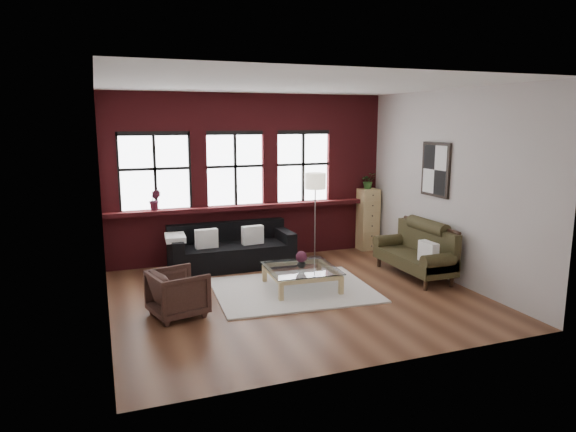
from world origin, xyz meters
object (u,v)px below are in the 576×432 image
object	(u,v)px
drawer_chest	(367,219)
vase	(301,263)
vintage_settee	(414,251)
coffee_table	(301,278)
floor_lamp	(315,213)
armchair	(178,293)
dark_sofa	(232,245)

from	to	relation	value
drawer_chest	vase	bearing A→B (deg)	-139.14
vase	drawer_chest	xyz separation A→B (m)	(2.29, 1.98, 0.22)
vintage_settee	coffee_table	world-z (taller)	vintage_settee
vintage_settee	vase	size ratio (longest dim) A/B	11.88
vintage_settee	vase	xyz separation A→B (m)	(-2.10, 0.04, -0.03)
coffee_table	vase	xyz separation A→B (m)	(0.00, 0.00, 0.25)
vintage_settee	floor_lamp	world-z (taller)	floor_lamp
vintage_settee	drawer_chest	bearing A→B (deg)	84.47
vintage_settee	vase	distance (m)	2.10
vintage_settee	floor_lamp	size ratio (longest dim) A/B	0.92
vase	floor_lamp	world-z (taller)	floor_lamp
coffee_table	vase	distance (m)	0.25
floor_lamp	armchair	bearing A→B (deg)	-144.71
vase	floor_lamp	distance (m)	1.93
vintage_settee	vase	bearing A→B (deg)	178.98
coffee_table	drawer_chest	bearing A→B (deg)	40.86
vintage_settee	dark_sofa	bearing A→B (deg)	149.43
armchair	coffee_table	xyz separation A→B (m)	(2.04, 0.49, -0.15)
dark_sofa	drawer_chest	bearing A→B (deg)	6.52
vase	coffee_table	bearing A→B (deg)	180.00
dark_sofa	armchair	xyz separation A→B (m)	(-1.30, -2.12, -0.08)
armchair	floor_lamp	distance (m)	3.69
armchair	coffee_table	size ratio (longest dim) A/B	0.66
vintage_settee	floor_lamp	bearing A→B (deg)	125.02
vintage_settee	coffee_table	bearing A→B (deg)	178.98
dark_sofa	vintage_settee	bearing A→B (deg)	-30.57
armchair	floor_lamp	xyz separation A→B (m)	(2.97, 2.11, 0.59)
floor_lamp	dark_sofa	bearing A→B (deg)	179.46
dark_sofa	vase	size ratio (longest dim) A/B	15.76
dark_sofa	vintage_settee	xyz separation A→B (m)	(2.83, -1.67, 0.05)
dark_sofa	coffee_table	distance (m)	1.81
coffee_table	vase	world-z (taller)	vase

